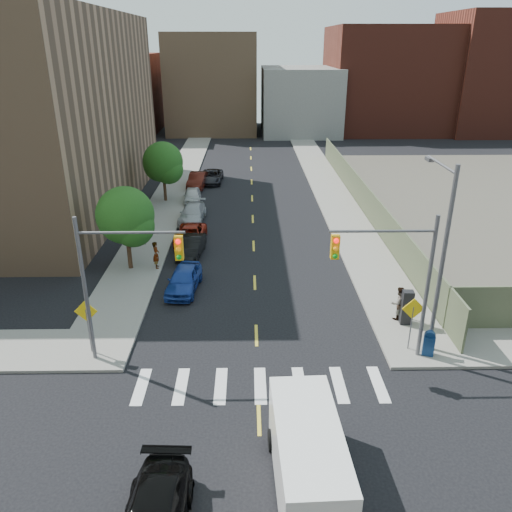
{
  "coord_description": "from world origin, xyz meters",
  "views": [
    {
      "loc": [
        -0.36,
        -13.48,
        13.56
      ],
      "look_at": [
        0.07,
        13.47,
        2.0
      ],
      "focal_mm": 35.0,
      "sensor_mm": 36.0,
      "label": 1
    }
  ],
  "objects_px": {
    "cargo_van": "(307,453)",
    "pedestrian_west": "(156,255)",
    "payphone": "(407,307)",
    "parked_car_blue": "(184,279)",
    "mailbox": "(429,343)",
    "parked_car_grey": "(212,176)",
    "parked_car_black": "(191,247)",
    "parked_car_red": "(190,235)",
    "pedestrian_east": "(399,303)",
    "parked_car_silver": "(193,213)",
    "parked_car_white": "(192,196)",
    "parked_car_maroon": "(198,180)"
  },
  "relations": [
    {
      "from": "parked_car_white",
      "to": "pedestrian_west",
      "type": "bearing_deg",
      "value": -96.91
    },
    {
      "from": "parked_car_blue",
      "to": "parked_car_maroon",
      "type": "xyz_separation_m",
      "value": [
        -1.3,
        22.95,
        0.03
      ]
    },
    {
      "from": "parked_car_maroon",
      "to": "pedestrian_west",
      "type": "bearing_deg",
      "value": -87.4
    },
    {
      "from": "pedestrian_west",
      "to": "pedestrian_east",
      "type": "bearing_deg",
      "value": -127.32
    },
    {
      "from": "mailbox",
      "to": "parked_car_grey",
      "type": "bearing_deg",
      "value": 129.48
    },
    {
      "from": "payphone",
      "to": "parked_car_blue",
      "type": "bearing_deg",
      "value": 163.57
    },
    {
      "from": "parked_car_white",
      "to": "pedestrian_east",
      "type": "bearing_deg",
      "value": -62.81
    },
    {
      "from": "parked_car_silver",
      "to": "pedestrian_east",
      "type": "bearing_deg",
      "value": -49.72
    },
    {
      "from": "parked_car_silver",
      "to": "payphone",
      "type": "distance_m",
      "value": 20.95
    },
    {
      "from": "parked_car_grey",
      "to": "mailbox",
      "type": "bearing_deg",
      "value": -66.96
    },
    {
      "from": "parked_car_blue",
      "to": "mailbox",
      "type": "height_order",
      "value": "parked_car_blue"
    },
    {
      "from": "mailbox",
      "to": "payphone",
      "type": "bearing_deg",
      "value": 113.53
    },
    {
      "from": "mailbox",
      "to": "parked_car_silver",
      "type": "bearing_deg",
      "value": 142.07
    },
    {
      "from": "parked_car_red",
      "to": "parked_car_grey",
      "type": "height_order",
      "value": "parked_car_grey"
    },
    {
      "from": "parked_car_black",
      "to": "pedestrian_east",
      "type": "bearing_deg",
      "value": -31.68
    },
    {
      "from": "parked_car_red",
      "to": "parked_car_white",
      "type": "height_order",
      "value": "parked_car_white"
    },
    {
      "from": "parked_car_black",
      "to": "parked_car_grey",
      "type": "bearing_deg",
      "value": 95.49
    },
    {
      "from": "parked_car_silver",
      "to": "parked_car_blue",
      "type": "bearing_deg",
      "value": -83.68
    },
    {
      "from": "parked_car_red",
      "to": "pedestrian_east",
      "type": "relative_size",
      "value": 2.43
    },
    {
      "from": "mailbox",
      "to": "payphone",
      "type": "distance_m",
      "value": 2.85
    },
    {
      "from": "parked_car_white",
      "to": "pedestrian_east",
      "type": "xyz_separation_m",
      "value": [
        12.94,
        -21.53,
        0.42
      ]
    },
    {
      "from": "payphone",
      "to": "pedestrian_west",
      "type": "height_order",
      "value": "payphone"
    },
    {
      "from": "parked_car_maroon",
      "to": "cargo_van",
      "type": "bearing_deg",
      "value": -74.45
    },
    {
      "from": "parked_car_grey",
      "to": "pedestrian_east",
      "type": "xyz_separation_m",
      "value": [
        11.64,
        -28.56,
        0.41
      ]
    },
    {
      "from": "parked_car_silver",
      "to": "parked_car_grey",
      "type": "bearing_deg",
      "value": 89.48
    },
    {
      "from": "parked_car_black",
      "to": "parked_car_red",
      "type": "relative_size",
      "value": 0.9
    },
    {
      "from": "parked_car_blue",
      "to": "parked_car_white",
      "type": "distance_m",
      "value": 17.8
    },
    {
      "from": "parked_car_red",
      "to": "parked_car_black",
      "type": "bearing_deg",
      "value": -79.77
    },
    {
      "from": "parked_car_white",
      "to": "parked_car_maroon",
      "type": "xyz_separation_m",
      "value": [
        0.0,
        5.19,
        0.09
      ]
    },
    {
      "from": "parked_car_red",
      "to": "mailbox",
      "type": "xyz_separation_m",
      "value": [
        12.59,
        -14.66,
        0.14
      ]
    },
    {
      "from": "parked_car_black",
      "to": "pedestrian_east",
      "type": "xyz_separation_m",
      "value": [
        11.73,
        -8.98,
        0.4
      ]
    },
    {
      "from": "mailbox",
      "to": "payphone",
      "type": "relative_size",
      "value": 0.68
    },
    {
      "from": "parked_car_maroon",
      "to": "cargo_van",
      "type": "height_order",
      "value": "cargo_van"
    },
    {
      "from": "parked_car_black",
      "to": "mailbox",
      "type": "bearing_deg",
      "value": -39.28
    },
    {
      "from": "parked_car_black",
      "to": "cargo_van",
      "type": "distance_m",
      "value": 20.27
    },
    {
      "from": "parked_car_maroon",
      "to": "payphone",
      "type": "height_order",
      "value": "payphone"
    },
    {
      "from": "parked_car_black",
      "to": "mailbox",
      "type": "height_order",
      "value": "mailbox"
    },
    {
      "from": "mailbox",
      "to": "pedestrian_west",
      "type": "relative_size",
      "value": 0.7
    },
    {
      "from": "mailbox",
      "to": "pedestrian_east",
      "type": "height_order",
      "value": "pedestrian_east"
    },
    {
      "from": "payphone",
      "to": "parked_car_black",
      "type": "bearing_deg",
      "value": 144.96
    },
    {
      "from": "pedestrian_west",
      "to": "pedestrian_east",
      "type": "xyz_separation_m",
      "value": [
        13.74,
        -6.72,
        0.02
      ]
    },
    {
      "from": "parked_car_black",
      "to": "parked_car_red",
      "type": "xyz_separation_m",
      "value": [
        -0.33,
        2.39,
        -0.04
      ]
    },
    {
      "from": "cargo_van",
      "to": "pedestrian_west",
      "type": "height_order",
      "value": "cargo_van"
    },
    {
      "from": "parked_car_blue",
      "to": "mailbox",
      "type": "bearing_deg",
      "value": -24.26
    },
    {
      "from": "parked_car_maroon",
      "to": "pedestrian_east",
      "type": "distance_m",
      "value": 29.69
    },
    {
      "from": "parked_car_silver",
      "to": "cargo_van",
      "type": "distance_m",
      "value": 27.41
    },
    {
      "from": "mailbox",
      "to": "pedestrian_east",
      "type": "bearing_deg",
      "value": 117.62
    },
    {
      "from": "parked_car_red",
      "to": "parked_car_maroon",
      "type": "height_order",
      "value": "parked_car_maroon"
    },
    {
      "from": "parked_car_blue",
      "to": "parked_car_white",
      "type": "xyz_separation_m",
      "value": [
        -1.3,
        17.76,
        -0.07
      ]
    },
    {
      "from": "pedestrian_west",
      "to": "parked_car_white",
      "type": "bearing_deg",
      "value": -14.35
    }
  ]
}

